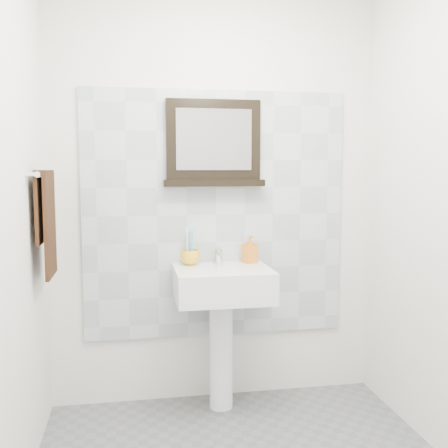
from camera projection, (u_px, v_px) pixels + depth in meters
The scene contains 10 objects.
back_wall at pixel (216, 198), 3.20m from camera, with size 2.00×0.01×2.50m, color silver.
front_wall at pixel (391, 259), 1.05m from camera, with size 2.00×0.01×2.50m, color silver.
splashback at pixel (216, 215), 3.20m from camera, with size 1.60×0.02×1.50m, color #B1BBC0.
pedestal_sink at pixel (222, 299), 3.04m from camera, with size 0.55×0.44×0.96m.
toothbrush_cup at pixel (190, 257), 3.12m from camera, with size 0.11×0.11×0.09m, color yellow.
toothbrushes at pixel (191, 244), 3.11m from camera, with size 0.05×0.04×0.21m.
soap_dispenser at pixel (250, 249), 3.19m from camera, with size 0.07×0.08×0.17m, color #D35118.
framed_mirror at pixel (213, 146), 3.13m from camera, with size 0.61×0.11×0.51m.
towel_bar at pixel (43, 174), 2.66m from camera, with size 0.07×0.40×0.03m.
hand_towel at pixel (46, 215), 2.68m from camera, with size 0.06×0.30×0.55m.
Camera 1 is at (-0.51, -2.06, 1.43)m, focal length 42.00 mm.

